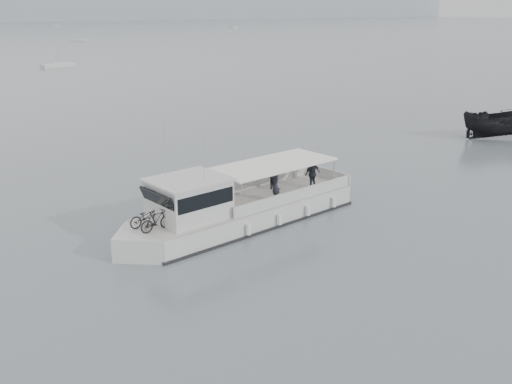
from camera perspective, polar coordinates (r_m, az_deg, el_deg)
ground at (r=30.17m, az=7.03°, el=-3.64°), size 1400.00×1400.00×0.00m
tour_boat at (r=29.76m, az=-2.62°, el=-1.76°), size 14.68×4.61×6.11m
dark_motorboat at (r=55.09m, az=23.15°, el=6.34°), size 7.36×5.57×2.68m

